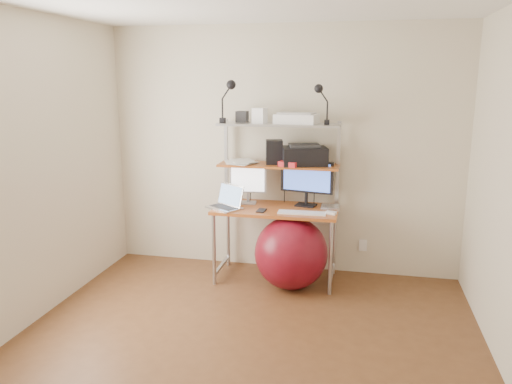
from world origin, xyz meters
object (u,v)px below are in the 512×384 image
laptop (227,203)px  printer (304,155)px  exercise_ball (291,253)px  monitor_silver (248,182)px  monitor_black (307,179)px

laptop → printer: (0.72, 0.24, 0.46)m
printer → exercise_ball: size_ratio=0.70×
laptop → monitor_silver: bearing=88.1°
exercise_ball → laptop: bearing=173.5°
monitor_black → printer: (-0.03, -0.02, 0.24)m
monitor_silver → monitor_black: bearing=-4.4°
monitor_black → laptop: bearing=-150.1°
monitor_silver → exercise_ball: 0.84m
monitor_silver → laptop: (-0.16, -0.23, -0.17)m
exercise_ball → monitor_silver: bearing=148.3°
monitor_silver → monitor_black: monitor_black is taller
monitor_silver → laptop: bearing=-131.7°
monitor_black → laptop: size_ratio=1.27×
printer → exercise_ball: bearing=-117.8°
monitor_black → exercise_ball: size_ratio=0.76×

